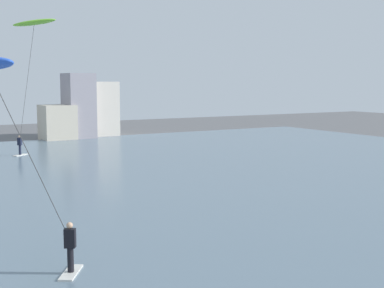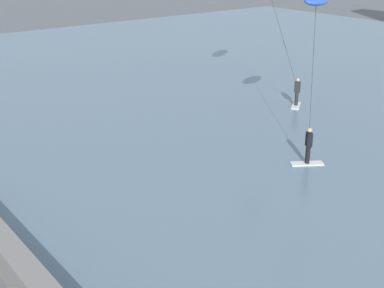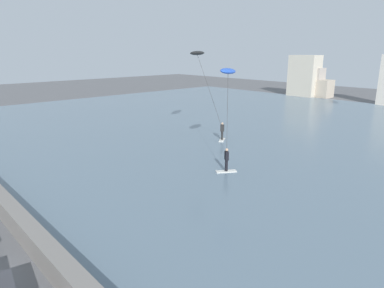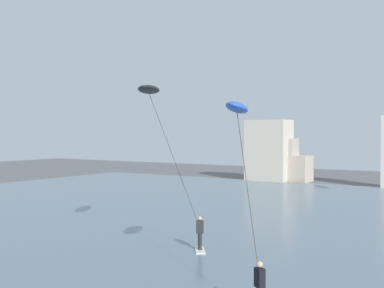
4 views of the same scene
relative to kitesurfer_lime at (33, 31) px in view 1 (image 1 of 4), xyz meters
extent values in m
cube|color=beige|center=(5.42, 12.80, -8.17)|extent=(3.26, 3.64, 3.67)
cube|color=gray|center=(7.86, 13.06, -6.51)|extent=(2.83, 3.57, 6.98)
cube|color=beige|center=(9.99, 14.34, -6.96)|extent=(4.86, 3.59, 6.10)
cube|color=silver|center=(-5.85, -26.91, -9.87)|extent=(1.13, 1.42, 0.06)
cylinder|color=black|center=(-5.85, -26.91, -9.45)|extent=(0.20, 0.20, 0.78)
cube|color=black|center=(-5.85, -26.91, -8.76)|extent=(0.40, 0.37, 0.60)
sphere|color=tan|center=(-5.85, -26.91, -8.35)|extent=(0.20, 0.20, 0.20)
cylinder|color=#333333|center=(-6.78, -25.90, -6.16)|extent=(1.90, 2.05, 5.31)
cube|color=silver|center=(-0.96, 1.70, -9.87)|extent=(1.37, 1.22, 0.06)
cylinder|color=#191E33|center=(-0.96, 1.70, -9.45)|extent=(0.20, 0.20, 0.78)
cube|color=#191E33|center=(-0.96, 1.70, -8.76)|extent=(0.38, 0.40, 0.60)
sphere|color=beige|center=(-0.96, 1.70, -8.35)|extent=(0.20, 0.20, 0.20)
cylinder|color=#333333|center=(-0.45, 0.79, -4.16)|extent=(1.06, 1.85, 9.31)
ellipsoid|color=#7AD133|center=(0.07, -0.12, 0.64)|extent=(3.46, 3.89, 0.68)
camera|label=1|loc=(-10.76, -42.78, -3.94)|focal=50.13mm
camera|label=2|loc=(7.35, -43.47, -0.91)|focal=48.90mm
camera|label=3|loc=(8.80, -43.45, -1.96)|focal=32.19mm
camera|label=4|loc=(0.74, -40.93, -4.28)|focal=46.73mm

